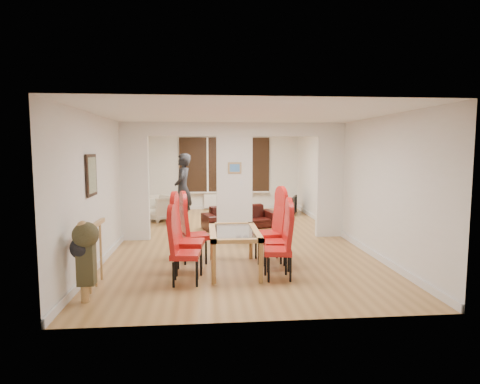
{
  "coord_description": "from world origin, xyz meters",
  "views": [
    {
      "loc": [
        -0.66,
        -8.97,
        2.01
      ],
      "look_at": [
        0.18,
        0.6,
        0.99
      ],
      "focal_mm": 30.0,
      "sensor_mm": 36.0,
      "label": 1
    }
  ],
  "objects": [
    {
      "name": "floor",
      "position": [
        0.0,
        0.0,
        0.0
      ],
      "size": [
        5.0,
        9.0,
        0.01
      ],
      "primitive_type": "cube",
      "color": "#A87A43",
      "rests_on": "ground"
    },
    {
      "name": "pillar_photo",
      "position": [
        0.0,
        -0.1,
        1.6
      ],
      "size": [
        0.3,
        0.03,
        0.25
      ],
      "primitive_type": "cube",
      "color": "#4C8CD8",
      "rests_on": "divider_wall"
    },
    {
      "name": "stair_newel",
      "position": [
        -2.25,
        -3.2,
        0.55
      ],
      "size": [
        0.4,
        1.2,
        1.1
      ],
      "primitive_type": null,
      "color": "tan",
      "rests_on": "floor"
    },
    {
      "name": "person",
      "position": [
        -1.26,
        1.91,
        0.95
      ],
      "size": [
        0.72,
        0.5,
        1.9
      ],
      "primitive_type": "imported",
      "rotation": [
        0.0,
        0.0,
        -1.64
      ],
      "color": "black",
      "rests_on": "floor"
    },
    {
      "name": "shoes",
      "position": [
        0.15,
        -0.45,
        0.05
      ],
      "size": [
        0.25,
        0.28,
        0.11
      ],
      "primitive_type": null,
      "color": "black",
      "rests_on": "floor"
    },
    {
      "name": "radiator",
      "position": [
        0.0,
        4.4,
        0.3
      ],
      "size": [
        1.4,
        0.08,
        0.5
      ],
      "primitive_type": "cube",
      "color": "white",
      "rests_on": "floor"
    },
    {
      "name": "dining_chair_rb",
      "position": [
        0.53,
        -2.46,
        0.53
      ],
      "size": [
        0.44,
        0.44,
        1.06
      ],
      "primitive_type": null,
      "rotation": [
        0.0,
        0.0,
        -0.04
      ],
      "color": "#AC1411",
      "rests_on": "floor"
    },
    {
      "name": "dining_chair_lc",
      "position": [
        -0.84,
        -1.9,
        0.56
      ],
      "size": [
        0.54,
        0.54,
        1.11
      ],
      "primitive_type": null,
      "rotation": [
        0.0,
        0.0,
        0.24
      ],
      "color": "#AC1411",
      "rests_on": "floor"
    },
    {
      "name": "divider_wall",
      "position": [
        0.0,
        0.0,
        1.3
      ],
      "size": [
        5.0,
        0.18,
        2.6
      ],
      "primitive_type": "cube",
      "color": "white",
      "rests_on": "floor"
    },
    {
      "name": "wall_poster",
      "position": [
        -2.47,
        -2.4,
        1.6
      ],
      "size": [
        0.04,
        0.52,
        0.67
      ],
      "primitive_type": "cube",
      "color": "gray",
      "rests_on": "room_walls"
    },
    {
      "name": "television",
      "position": [
        2.0,
        3.21,
        0.28
      ],
      "size": [
        0.94,
        0.46,
        0.55
      ],
      "primitive_type": "imported",
      "rotation": [
        0.0,
        0.0,
        1.21
      ],
      "color": "black",
      "rests_on": "floor"
    },
    {
      "name": "coffee_table",
      "position": [
        0.27,
        2.23,
        0.11
      ],
      "size": [
        1.01,
        0.68,
        0.21
      ],
      "primitive_type": null,
      "rotation": [
        0.0,
        0.0,
        -0.26
      ],
      "color": "black",
      "rests_on": "floor"
    },
    {
      "name": "armchair",
      "position": [
        -1.96,
        2.43,
        0.36
      ],
      "size": [
        1.09,
        1.09,
        0.71
      ],
      "primitive_type": "imported",
      "rotation": [
        0.0,
        0.0,
        -0.84
      ],
      "color": "beige",
      "rests_on": "floor"
    },
    {
      "name": "bowl",
      "position": [
        0.31,
        2.16,
        0.24
      ],
      "size": [
        0.2,
        0.2,
        0.05
      ],
      "primitive_type": "imported",
      "color": "black",
      "rests_on": "coffee_table"
    },
    {
      "name": "dining_chair_la",
      "position": [
        -0.96,
        -3.07,
        0.52
      ],
      "size": [
        0.46,
        0.46,
        1.05
      ],
      "primitive_type": null,
      "rotation": [
        0.0,
        0.0,
        -0.09
      ],
      "color": "#AC1411",
      "rests_on": "floor"
    },
    {
      "name": "bottle",
      "position": [
        0.39,
        2.27,
        0.34
      ],
      "size": [
        0.07,
        0.07,
        0.26
      ],
      "primitive_type": "cylinder",
      "color": "#143F19",
      "rests_on": "coffee_table"
    },
    {
      "name": "pendant_light",
      "position": [
        0.3,
        3.3,
        2.15
      ],
      "size": [
        0.36,
        0.36,
        0.36
      ],
      "primitive_type": "sphere",
      "color": "orange",
      "rests_on": "room_walls"
    },
    {
      "name": "bay_window_blinds",
      "position": [
        0.0,
        4.44,
        1.5
      ],
      "size": [
        3.0,
        0.08,
        1.8
      ],
      "primitive_type": "cube",
      "color": "black",
      "rests_on": "room_walls"
    },
    {
      "name": "sofa",
      "position": [
        0.24,
        1.18,
        0.28
      ],
      "size": [
        2.04,
        1.26,
        0.56
      ],
      "primitive_type": "imported",
      "rotation": [
        0.0,
        0.0,
        0.29
      ],
      "color": "black",
      "rests_on": "floor"
    },
    {
      "name": "dining_chair_lb",
      "position": [
        -0.93,
        -2.52,
        0.58
      ],
      "size": [
        0.52,
        0.52,
        1.17
      ],
      "primitive_type": null,
      "rotation": [
        0.0,
        0.0,
        -0.13
      ],
      "color": "#AC1411",
      "rests_on": "floor"
    },
    {
      "name": "room_walls",
      "position": [
        0.0,
        0.0,
        1.3
      ],
      "size": [
        5.0,
        9.0,
        2.6
      ],
      "primitive_type": null,
      "color": "silver",
      "rests_on": "floor"
    },
    {
      "name": "dining_table",
      "position": [
        -0.19,
        -2.46,
        0.34
      ],
      "size": [
        0.81,
        1.44,
        0.68
      ],
      "primitive_type": null,
      "color": "#A3743C",
      "rests_on": "floor"
    },
    {
      "name": "dining_chair_rc",
      "position": [
        0.46,
        -1.99,
        0.59
      ],
      "size": [
        0.57,
        0.57,
        1.18
      ],
      "primitive_type": null,
      "rotation": [
        0.0,
        0.0,
        0.23
      ],
      "color": "#AC1411",
      "rests_on": "floor"
    },
    {
      "name": "dining_chair_ra",
      "position": [
        0.46,
        -2.96,
        0.52
      ],
      "size": [
        0.47,
        0.47,
        1.04
      ],
      "primitive_type": null,
      "rotation": [
        0.0,
        0.0,
        -0.13
      ],
      "color": "#AC1411",
      "rests_on": "floor"
    }
  ]
}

